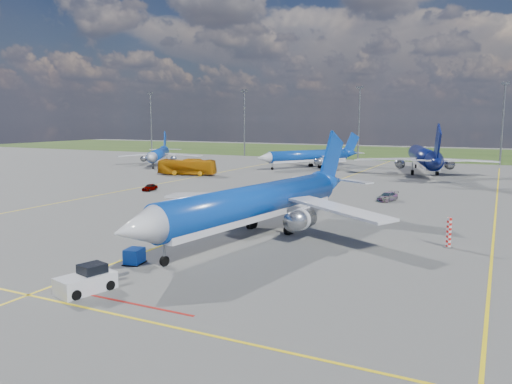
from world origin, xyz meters
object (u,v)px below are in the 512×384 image
at_px(warning_post, 449,233).
at_px(main_airliner, 256,236).
at_px(uld_container, 134,256).
at_px(bg_jet_nnw, 308,168).
at_px(service_car_a, 150,187).
at_px(apron_bus, 187,167).
at_px(bg_jet_nw, 159,165).
at_px(bg_jet_n, 423,174).
at_px(pushback_tug, 87,281).
at_px(baggage_tug_c, 307,180).
at_px(service_car_c, 387,197).
at_px(service_car_b, 276,187).

bearing_deg(warning_post, main_airliner, -167.94).
distance_m(warning_post, uld_container, 30.43).
relative_size(bg_jet_nnw, service_car_a, 9.45).
xyz_separation_m(warning_post, apron_bus, (-59.97, 42.88, 0.34)).
bearing_deg(bg_jet_nw, bg_jet_n, -21.57).
xyz_separation_m(bg_jet_nw, bg_jet_nnw, (39.72, 11.42, 0.00)).
bearing_deg(warning_post, bg_jet_nnw, 119.95).
height_order(bg_jet_n, main_airliner, bg_jet_n).
xyz_separation_m(bg_jet_nw, apron_bus, (20.76, -16.91, 1.84)).
height_order(warning_post, service_car_a, warning_post).
distance_m(bg_jet_n, main_airliner, 73.61).
bearing_deg(uld_container, main_airliner, 59.65).
bearing_deg(service_car_a, warning_post, -26.05).
height_order(main_airliner, pushback_tug, main_airliner).
bearing_deg(bg_jet_n, baggage_tug_c, 40.43).
bearing_deg(baggage_tug_c, uld_container, -74.63).
distance_m(warning_post, service_car_c, 28.56).
distance_m(bg_jet_nw, service_car_c, 77.08).
height_order(uld_container, apron_bus, apron_bus).
bearing_deg(warning_post, service_car_a, 159.97).
bearing_deg(service_car_c, bg_jet_nw, 168.90).
bearing_deg(bg_jet_nw, service_car_b, -62.17).
relative_size(bg_jet_n, main_airliner, 1.06).
distance_m(bg_jet_nnw, apron_bus, 34.13).
relative_size(bg_jet_nw, main_airliner, 0.80).
bearing_deg(pushback_tug, uld_container, 116.67).
height_order(uld_container, service_car_a, uld_container).
bearing_deg(apron_bus, service_car_b, -132.08).
bearing_deg(service_car_b, bg_jet_nnw, 11.67).
xyz_separation_m(main_airliner, service_car_a, (-32.48, 23.01, 0.61)).
bearing_deg(baggage_tug_c, bg_jet_n, 64.89).
xyz_separation_m(main_airliner, service_car_c, (7.96, 30.31, 0.67)).
bearing_deg(service_car_c, main_airliner, -89.97).
bearing_deg(bg_jet_nnw, warning_post, -26.50).
distance_m(warning_post, main_airliner, 19.81).
bearing_deg(main_airliner, service_car_a, 153.93).
bearing_deg(main_airliner, baggage_tug_c, 112.86).
relative_size(pushback_tug, service_car_a, 1.66).
bearing_deg(apron_bus, bg_jet_n, -75.74).
xyz_separation_m(main_airliner, baggage_tug_c, (-11.21, 46.27, 0.46)).
relative_size(bg_jet_n, service_car_b, 8.15).
xyz_separation_m(bg_jet_nw, bg_jet_n, (68.81, 9.33, 0.00)).
xyz_separation_m(apron_bus, service_car_c, (48.61, -16.69, -1.17)).
distance_m(pushback_tug, service_car_b, 53.84).
xyz_separation_m(uld_container, service_car_c, (12.95, 44.48, -0.01)).
relative_size(uld_container, service_car_c, 0.37).
xyz_separation_m(pushback_tug, baggage_tug_c, (-7.75, 67.59, -0.34)).
bearing_deg(pushback_tug, apron_bus, 133.13).
bearing_deg(service_car_b, baggage_tug_c, -3.62).
distance_m(uld_container, service_car_c, 46.32).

